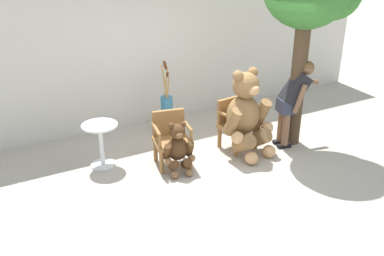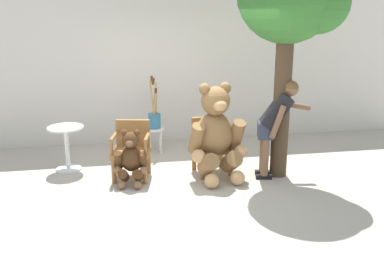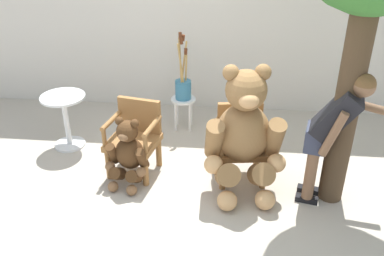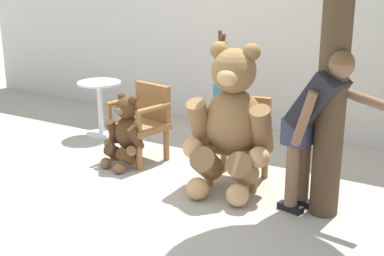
{
  "view_description": "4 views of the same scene",
  "coord_description": "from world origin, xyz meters",
  "px_view_note": "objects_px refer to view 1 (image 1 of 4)",
  "views": [
    {
      "loc": [
        -3.28,
        -5.0,
        3.35
      ],
      "look_at": [
        -0.35,
        0.32,
        0.64
      ],
      "focal_mm": 40.0,
      "sensor_mm": 36.0,
      "label": 1
    },
    {
      "loc": [
        -0.78,
        -5.73,
        2.48
      ],
      "look_at": [
        0.28,
        0.31,
        0.79
      ],
      "focal_mm": 40.0,
      "sensor_mm": 36.0,
      "label": 2
    },
    {
      "loc": [
        0.46,
        -3.72,
        2.96
      ],
      "look_at": [
        0.07,
        0.37,
        0.68
      ],
      "focal_mm": 40.0,
      "sensor_mm": 36.0,
      "label": 3
    },
    {
      "loc": [
        2.85,
        -4.22,
        2.14
      ],
      "look_at": [
        0.21,
        0.24,
        0.57
      ],
      "focal_mm": 50.0,
      "sensor_mm": 36.0,
      "label": 4
    }
  ],
  "objects_px": {
    "wooden_chair_right": "(236,122)",
    "brush_bucket": "(167,100)",
    "round_side_table": "(101,140)",
    "person_visitor": "(293,97)",
    "white_stool": "(167,115)",
    "teddy_bear_small": "(178,148)",
    "wooden_chair_left": "(171,137)",
    "teddy_bear_large": "(246,113)"
  },
  "relations": [
    {
      "from": "wooden_chair_left",
      "to": "wooden_chair_right",
      "type": "distance_m",
      "value": 1.23
    },
    {
      "from": "white_stool",
      "to": "round_side_table",
      "type": "relative_size",
      "value": 0.64
    },
    {
      "from": "wooden_chair_right",
      "to": "teddy_bear_large",
      "type": "bearing_deg",
      "value": -85.73
    },
    {
      "from": "person_visitor",
      "to": "white_stool",
      "type": "relative_size",
      "value": 3.25
    },
    {
      "from": "wooden_chair_left",
      "to": "wooden_chair_right",
      "type": "relative_size",
      "value": 1.0
    },
    {
      "from": "white_stool",
      "to": "brush_bucket",
      "type": "relative_size",
      "value": 0.49
    },
    {
      "from": "wooden_chair_right",
      "to": "brush_bucket",
      "type": "height_order",
      "value": "brush_bucket"
    },
    {
      "from": "wooden_chair_left",
      "to": "brush_bucket",
      "type": "distance_m",
      "value": 1.19
    },
    {
      "from": "wooden_chair_left",
      "to": "white_stool",
      "type": "xyz_separation_m",
      "value": [
        0.45,
        1.08,
        -0.11
      ]
    },
    {
      "from": "wooden_chair_left",
      "to": "teddy_bear_small",
      "type": "xyz_separation_m",
      "value": [
        -0.02,
        -0.28,
        -0.06
      ]
    },
    {
      "from": "wooden_chair_left",
      "to": "teddy_bear_small",
      "type": "distance_m",
      "value": 0.29
    },
    {
      "from": "wooden_chair_right",
      "to": "person_visitor",
      "type": "bearing_deg",
      "value": -23.94
    },
    {
      "from": "brush_bucket",
      "to": "wooden_chair_left",
      "type": "bearing_deg",
      "value": -112.39
    },
    {
      "from": "person_visitor",
      "to": "round_side_table",
      "type": "relative_size",
      "value": 2.08
    },
    {
      "from": "white_stool",
      "to": "person_visitor",
      "type": "bearing_deg",
      "value": -41.44
    },
    {
      "from": "round_side_table",
      "to": "wooden_chair_right",
      "type": "bearing_deg",
      "value": -11.43
    },
    {
      "from": "teddy_bear_large",
      "to": "white_stool",
      "type": "relative_size",
      "value": 3.17
    },
    {
      "from": "wooden_chair_right",
      "to": "teddy_bear_small",
      "type": "height_order",
      "value": "wooden_chair_right"
    },
    {
      "from": "wooden_chair_left",
      "to": "teddy_bear_small",
      "type": "relative_size",
      "value": 1.05
    },
    {
      "from": "wooden_chair_right",
      "to": "person_visitor",
      "type": "height_order",
      "value": "person_visitor"
    },
    {
      "from": "brush_bucket",
      "to": "round_side_table",
      "type": "distance_m",
      "value": 1.59
    },
    {
      "from": "person_visitor",
      "to": "teddy_bear_large",
      "type": "bearing_deg",
      "value": 171.23
    },
    {
      "from": "person_visitor",
      "to": "white_stool",
      "type": "distance_m",
      "value": 2.29
    },
    {
      "from": "brush_bucket",
      "to": "round_side_table",
      "type": "relative_size",
      "value": 1.3
    },
    {
      "from": "wooden_chair_right",
      "to": "round_side_table",
      "type": "bearing_deg",
      "value": 168.57
    },
    {
      "from": "person_visitor",
      "to": "round_side_table",
      "type": "height_order",
      "value": "person_visitor"
    },
    {
      "from": "wooden_chair_left",
      "to": "teddy_bear_large",
      "type": "bearing_deg",
      "value": -11.63
    },
    {
      "from": "teddy_bear_large",
      "to": "teddy_bear_small",
      "type": "height_order",
      "value": "teddy_bear_large"
    },
    {
      "from": "person_visitor",
      "to": "brush_bucket",
      "type": "distance_m",
      "value": 2.24
    },
    {
      "from": "person_visitor",
      "to": "white_stool",
      "type": "height_order",
      "value": "person_visitor"
    },
    {
      "from": "brush_bucket",
      "to": "teddy_bear_large",
      "type": "bearing_deg",
      "value": -58.96
    },
    {
      "from": "wooden_chair_right",
      "to": "brush_bucket",
      "type": "relative_size",
      "value": 0.92
    },
    {
      "from": "person_visitor",
      "to": "brush_bucket",
      "type": "xyz_separation_m",
      "value": [
        -1.67,
        1.47,
        -0.25
      ]
    },
    {
      "from": "wooden_chair_right",
      "to": "white_stool",
      "type": "relative_size",
      "value": 1.87
    },
    {
      "from": "wooden_chair_left",
      "to": "round_side_table",
      "type": "xyz_separation_m",
      "value": [
        -1.0,
        0.45,
        -0.01
      ]
    },
    {
      "from": "wooden_chair_right",
      "to": "teddy_bear_small",
      "type": "distance_m",
      "value": 1.29
    },
    {
      "from": "teddy_bear_small",
      "to": "teddy_bear_large",
      "type": "bearing_deg",
      "value": 1.15
    },
    {
      "from": "teddy_bear_large",
      "to": "person_visitor",
      "type": "xyz_separation_m",
      "value": [
        0.86,
        -0.13,
        0.18
      ]
    },
    {
      "from": "white_stool",
      "to": "wooden_chair_right",
      "type": "bearing_deg",
      "value": -53.97
    },
    {
      "from": "brush_bucket",
      "to": "round_side_table",
      "type": "xyz_separation_m",
      "value": [
        -1.45,
        -0.63,
        -0.2
      ]
    },
    {
      "from": "teddy_bear_small",
      "to": "person_visitor",
      "type": "relative_size",
      "value": 0.55
    },
    {
      "from": "teddy_bear_large",
      "to": "round_side_table",
      "type": "bearing_deg",
      "value": 162.52
    }
  ]
}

